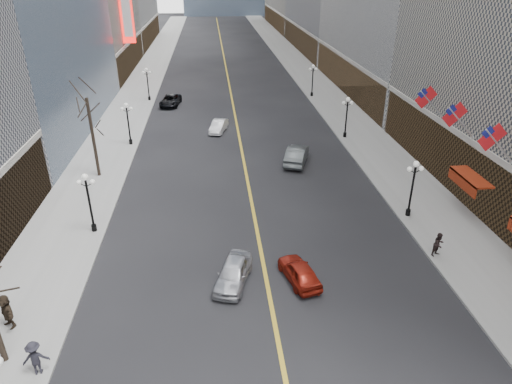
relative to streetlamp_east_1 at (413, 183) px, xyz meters
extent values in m
cube|color=gray|center=(2.20, 40.00, -2.83)|extent=(6.00, 230.00, 0.15)
cube|color=gray|center=(-25.80, 40.00, -2.83)|extent=(6.00, 230.00, 0.15)
cube|color=gold|center=(-11.80, 50.00, -2.89)|extent=(0.25, 200.00, 0.02)
cube|color=brown|center=(6.60, -1.00, -0.30)|extent=(2.80, 41.00, 5.00)
cube|color=brown|center=(6.60, 38.00, -0.30)|extent=(2.80, 35.00, 5.00)
cube|color=brown|center=(6.60, 76.00, -0.30)|extent=(2.80, 39.00, 5.00)
cube|color=brown|center=(6.60, 119.00, -0.30)|extent=(2.80, 45.00, 5.00)
cube|color=brown|center=(-30.20, 57.00, -0.30)|extent=(2.80, 29.00, 5.00)
cube|color=brown|center=(-30.20, 91.00, -0.30)|extent=(2.80, 37.00, 5.00)
cylinder|color=black|center=(0.00, 0.00, -2.50)|extent=(0.36, 0.36, 0.50)
cylinder|color=black|center=(0.00, 0.00, -0.75)|extent=(0.16, 0.16, 4.00)
sphere|color=white|center=(0.00, 0.00, 1.55)|extent=(0.44, 0.44, 0.44)
sphere|color=white|center=(-0.45, 0.00, 1.15)|extent=(0.36, 0.36, 0.36)
sphere|color=white|center=(0.45, 0.00, 1.15)|extent=(0.36, 0.36, 0.36)
cylinder|color=black|center=(0.00, 18.00, -2.50)|extent=(0.36, 0.36, 0.50)
cylinder|color=black|center=(0.00, 18.00, -0.75)|extent=(0.16, 0.16, 4.00)
sphere|color=white|center=(0.00, 18.00, 1.55)|extent=(0.44, 0.44, 0.44)
sphere|color=white|center=(-0.45, 18.00, 1.15)|extent=(0.36, 0.36, 0.36)
sphere|color=white|center=(0.45, 18.00, 1.15)|extent=(0.36, 0.36, 0.36)
cylinder|color=black|center=(0.00, 36.00, -2.50)|extent=(0.36, 0.36, 0.50)
cylinder|color=black|center=(0.00, 36.00, -0.75)|extent=(0.16, 0.16, 4.00)
sphere|color=white|center=(0.00, 36.00, 1.55)|extent=(0.44, 0.44, 0.44)
sphere|color=white|center=(-0.45, 36.00, 1.15)|extent=(0.36, 0.36, 0.36)
sphere|color=white|center=(0.45, 36.00, 1.15)|extent=(0.36, 0.36, 0.36)
cylinder|color=black|center=(-23.60, 0.00, -2.50)|extent=(0.36, 0.36, 0.50)
cylinder|color=black|center=(-23.60, 0.00, -0.75)|extent=(0.16, 0.16, 4.00)
sphere|color=white|center=(-23.60, 0.00, 1.55)|extent=(0.44, 0.44, 0.44)
sphere|color=white|center=(-24.05, 0.00, 1.15)|extent=(0.36, 0.36, 0.36)
sphere|color=white|center=(-23.15, 0.00, 1.15)|extent=(0.36, 0.36, 0.36)
cylinder|color=black|center=(-23.60, 18.00, -2.50)|extent=(0.36, 0.36, 0.50)
cylinder|color=black|center=(-23.60, 18.00, -0.75)|extent=(0.16, 0.16, 4.00)
sphere|color=white|center=(-23.60, 18.00, 1.55)|extent=(0.44, 0.44, 0.44)
sphere|color=white|center=(-24.05, 18.00, 1.15)|extent=(0.36, 0.36, 0.36)
sphere|color=white|center=(-23.15, 18.00, 1.15)|extent=(0.36, 0.36, 0.36)
cylinder|color=black|center=(-23.60, 36.00, -2.50)|extent=(0.36, 0.36, 0.50)
cylinder|color=black|center=(-23.60, 36.00, -0.75)|extent=(0.16, 0.16, 4.00)
sphere|color=white|center=(-23.60, 36.00, 1.55)|extent=(0.44, 0.44, 0.44)
sphere|color=white|center=(-24.05, 36.00, 1.15)|extent=(0.36, 0.36, 0.36)
sphere|color=white|center=(-23.15, 36.00, 1.15)|extent=(0.36, 0.36, 0.36)
cylinder|color=#B2B2B7|center=(4.00, -3.00, 3.90)|extent=(2.49, 0.12, 2.49)
cube|color=red|center=(3.35, -3.00, 4.55)|extent=(1.94, 0.04, 1.94)
cube|color=navy|center=(3.00, -3.00, 4.90)|extent=(0.88, 0.06, 0.88)
cylinder|color=#B2B2B7|center=(4.00, 2.00, 3.90)|extent=(2.49, 0.12, 2.49)
cube|color=red|center=(3.35, 2.00, 4.55)|extent=(1.94, 0.04, 1.94)
cube|color=navy|center=(3.00, 2.00, 4.90)|extent=(0.88, 0.06, 0.88)
cylinder|color=#B2B2B7|center=(4.00, 7.00, 3.90)|extent=(2.49, 0.12, 2.49)
cube|color=red|center=(3.35, 7.00, 4.55)|extent=(1.94, 0.04, 1.94)
cube|color=navy|center=(3.00, 7.00, 4.90)|extent=(0.88, 0.06, 0.88)
cube|color=maroon|center=(4.50, 0.00, 0.30)|extent=(1.40, 4.00, 0.15)
cube|color=maroon|center=(3.85, 0.00, -0.10)|extent=(0.10, 4.00, 0.90)
cube|color=red|center=(-27.70, 50.00, 9.10)|extent=(2.00, 0.50, 12.00)
cube|color=white|center=(-27.65, 50.00, 9.10)|extent=(1.40, 0.55, 10.00)
cylinder|color=#2D231C|center=(-25.30, 10.00, 0.85)|extent=(0.28, 0.28, 7.20)
imported|color=#B4B6BC|center=(-13.84, -6.85, -2.17)|extent=(2.93, 4.64, 1.47)
imported|color=silver|center=(-14.05, 21.61, -2.23)|extent=(2.44, 4.29, 1.34)
imported|color=black|center=(-20.40, 33.31, -2.19)|extent=(3.03, 5.39, 1.42)
imported|color=maroon|center=(-9.80, -7.03, -2.23)|extent=(2.51, 4.20, 1.34)
imported|color=#4A5052|center=(-6.67, 11.44, -2.05)|extent=(3.37, 5.47, 1.70)
imported|color=black|center=(-0.20, -5.41, -1.91)|extent=(0.93, 0.75, 1.67)
imported|color=black|center=(-23.40, -12.96, -1.84)|extent=(1.25, 0.71, 1.83)
imported|color=black|center=(-25.95, -9.57, -1.76)|extent=(1.72, 1.61, 1.98)
camera|label=1|loc=(-14.66, -29.43, 14.58)|focal=32.00mm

